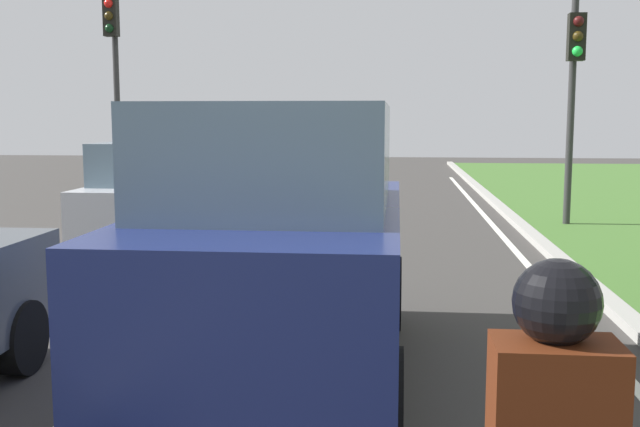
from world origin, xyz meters
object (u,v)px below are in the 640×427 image
Objects in this scene: car_suv_ahead at (283,242)px; rider_person at (552,426)px; traffic_light_near_right at (574,75)px; car_hatchback_far at (155,195)px; traffic_light_overhead_left at (114,61)px.

rider_person is (1.44, -3.62, 0.02)m from car_suv_ahead.
rider_person is 13.27m from traffic_light_near_right.
car_hatchback_far is 3.18× the size of rider_person.
rider_person is at bearing -102.70° from traffic_light_near_right.
rider_person is 16.66m from traffic_light_overhead_left.
car_hatchback_far is at bearing -62.97° from traffic_light_overhead_left.
car_hatchback_far is at bearing 117.00° from car_suv_ahead.
car_suv_ahead is 3.86× the size of rider_person.
traffic_light_near_right is at bearing 22.57° from car_hatchback_far.
car_suv_ahead reaches higher than rider_person.
traffic_light_near_right is at bearing -11.46° from traffic_light_overhead_left.
car_hatchback_far is (-3.12, 6.12, -0.28)m from car_suv_ahead.
car_suv_ahead is 6.88m from car_hatchback_far.
car_suv_ahead is at bearing -63.00° from traffic_light_overhead_left.
traffic_light_overhead_left is (-10.05, 2.04, 0.51)m from traffic_light_near_right.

